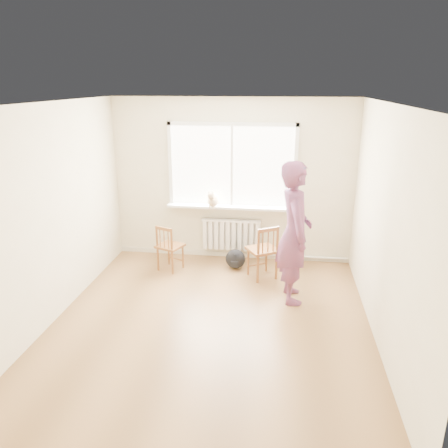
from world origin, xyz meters
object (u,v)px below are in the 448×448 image
(cat, at_px, (213,200))
(backpack, at_px, (235,259))
(chair_left, at_px, (169,248))
(person, at_px, (294,233))
(chair_right, at_px, (264,252))

(cat, relative_size, backpack, 1.37)
(cat, bearing_deg, chair_left, -135.14)
(chair_left, bearing_deg, person, -177.62)
(person, bearing_deg, backpack, 35.26)
(chair_left, xyz_separation_m, cat, (0.64, 0.53, 0.68))
(chair_right, distance_m, backpack, 0.63)
(chair_left, distance_m, backpack, 1.10)
(chair_left, xyz_separation_m, person, (1.95, -0.71, 0.59))
(backpack, bearing_deg, chair_left, -168.13)
(chair_left, xyz_separation_m, chair_right, (1.53, -0.10, 0.05))
(person, bearing_deg, chair_right, 25.87)
(chair_right, bearing_deg, cat, -66.19)
(person, bearing_deg, cat, 38.09)
(chair_right, distance_m, cat, 1.26)
(chair_left, relative_size, cat, 1.72)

